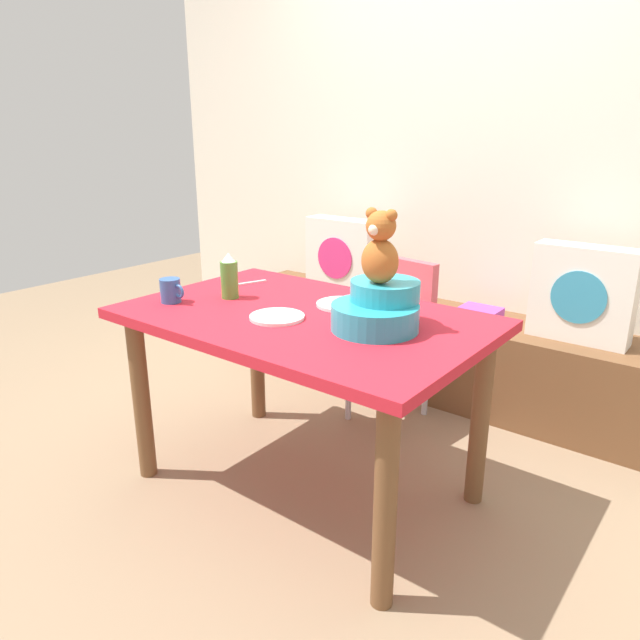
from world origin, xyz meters
TOP-DOWN VIEW (x-y plane):
  - ground_plane at (0.00, 0.00)m, footprint 8.00×8.00m
  - back_wall at (0.00, 1.45)m, footprint 4.40×0.10m
  - window_bench at (0.00, 1.18)m, footprint 2.60×0.44m
  - pillow_floral_left at (-0.66, 1.16)m, footprint 0.44×0.15m
  - pillow_floral_right at (0.69, 1.16)m, footprint 0.44×0.15m
  - book_stack at (0.21, 1.18)m, footprint 0.20×0.14m
  - dining_table at (0.00, 0.00)m, footprint 1.34×0.86m
  - highchair at (-0.06, 0.74)m, footprint 0.36×0.48m
  - infant_seat_teal at (0.31, 0.03)m, footprint 0.30×0.33m
  - teddy_bear at (0.31, 0.03)m, footprint 0.13×0.12m
  - ketchup_bottle at (-0.37, -0.01)m, footprint 0.07×0.07m
  - coffee_mug at (-0.51, -0.20)m, footprint 0.12×0.08m
  - dinner_plate_near at (0.05, 0.17)m, footprint 0.20×0.20m
  - dinner_plate_far at (-0.04, -0.10)m, footprint 0.20×0.20m
  - table_fork at (-0.48, 0.20)m, footprint 0.07×0.17m

SIDE VIEW (x-z plane):
  - ground_plane at x=0.00m, z-range 0.00..0.00m
  - window_bench at x=0.00m, z-range 0.00..0.46m
  - book_stack at x=0.21m, z-range 0.46..0.52m
  - highchair at x=-0.06m, z-range 0.13..0.92m
  - dining_table at x=0.00m, z-range 0.26..1.00m
  - pillow_floral_left at x=-0.66m, z-range 0.46..0.90m
  - pillow_floral_right at x=0.69m, z-range 0.46..0.90m
  - table_fork at x=-0.48m, z-range 0.74..0.75m
  - dinner_plate_near at x=0.05m, z-range 0.74..0.75m
  - dinner_plate_far at x=-0.04m, z-range 0.74..0.75m
  - coffee_mug at x=-0.51m, z-range 0.74..0.84m
  - infant_seat_teal at x=0.31m, z-range 0.73..0.89m
  - ketchup_bottle at x=-0.37m, z-range 0.73..0.92m
  - teddy_bear at x=0.31m, z-range 0.89..1.14m
  - back_wall at x=0.00m, z-range 0.00..2.60m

